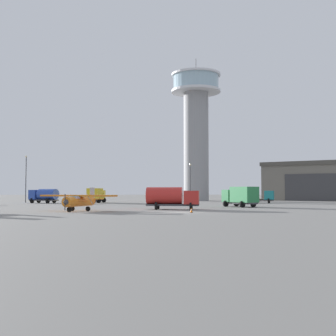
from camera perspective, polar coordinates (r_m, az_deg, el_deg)
The scene contains 12 objects.
ground_plane at distance 51.80m, azimuth 1.42°, elevation -5.82°, with size 400.00×400.00×0.00m, color gray.
control_tower at distance 110.41m, azimuth 3.68°, elevation 5.92°, with size 12.33×12.33×35.86m.
hangar at distance 120.20m, azimuth 19.81°, elevation -1.64°, with size 34.18×32.28×9.79m.
airplane_orange at distance 55.95m, azimuth -11.43°, elevation -4.12°, with size 9.89×7.83×2.98m.
truck_box_green at distance 69.31m, azimuth 9.44°, elevation -3.59°, with size 5.09×6.44×3.16m.
truck_fuel_tanker_red at distance 59.77m, azimuth 0.50°, elevation -3.81°, with size 7.45×4.05×3.04m.
truck_fuel_tanker_blue at distance 91.69m, azimuth -15.86°, elevation -3.42°, with size 6.40×4.76×2.86m.
truck_box_yellow at distance 92.17m, azimuth -9.36°, elevation -3.46°, with size 3.79×6.39×3.01m.
truck_flatbed_teal at distance 90.56m, azimuth 12.25°, elevation -3.72°, with size 6.88×4.47×2.51m.
light_post_west at distance 96.98m, azimuth -18.03°, elevation -0.86°, with size 0.44×0.44×9.97m.
light_post_centre at distance 98.16m, azimuth 2.94°, elevation -1.45°, with size 0.44×0.44×8.55m.
traffic_cone_near_left at distance 51.40m, azimuth 3.06°, elevation -5.52°, with size 0.36×0.36×0.58m.
Camera 1 is at (-4.27, -51.55, 2.64)m, focal length 46.75 mm.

